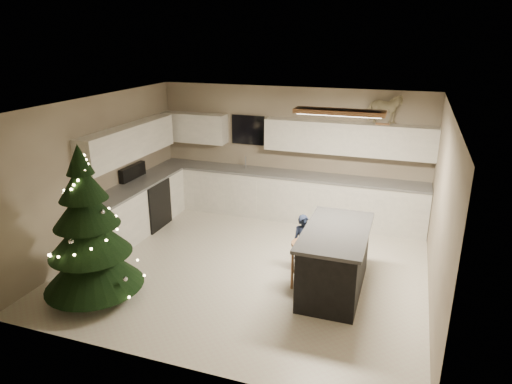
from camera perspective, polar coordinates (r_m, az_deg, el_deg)
ground_plane at (r=7.51m, az=-0.88°, el=-9.16°), size 5.50×5.50×0.00m
room_shell at (r=6.85m, az=-0.77°, el=3.82°), size 5.52×5.02×2.61m
cabinetry at (r=8.93m, az=-2.82°, el=0.84°), size 5.50×3.20×2.00m
island at (r=6.74m, az=9.79°, el=-8.36°), size 0.90×1.70×0.95m
bar_stool at (r=6.74m, az=5.96°, el=-7.66°), size 0.37×0.37×0.71m
christmas_tree at (r=6.65m, az=-20.12°, el=-5.49°), size 1.40×1.36×2.24m
toddler at (r=7.24m, az=5.92°, el=-6.34°), size 0.39×0.33×0.92m
rocking_horse at (r=8.65m, az=15.71°, el=9.98°), size 0.64×0.30×0.55m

